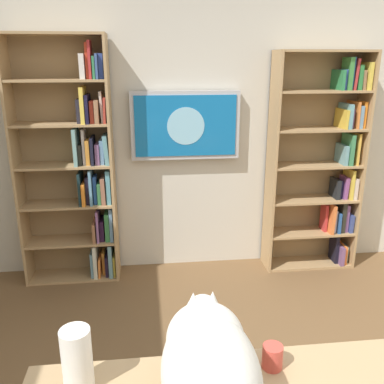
# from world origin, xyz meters

# --- Properties ---
(wall_back) EXTENTS (4.52, 0.06, 2.70)m
(wall_back) POSITION_xyz_m (0.00, -2.23, 1.35)
(wall_back) COLOR beige
(wall_back) RESTS_ON ground
(bookshelf_left) EXTENTS (0.83, 0.28, 1.97)m
(bookshelf_left) POSITION_xyz_m (-1.19, -2.06, 0.98)
(bookshelf_left) COLOR tan
(bookshelf_left) RESTS_ON ground
(bookshelf_right) EXTENTS (0.80, 0.28, 2.09)m
(bookshelf_right) POSITION_xyz_m (0.99, -2.06, 1.01)
(bookshelf_right) COLOR tan
(bookshelf_right) RESTS_ON ground
(wall_mounted_tv) EXTENTS (0.95, 0.07, 0.59)m
(wall_mounted_tv) POSITION_xyz_m (0.07, -2.15, 1.34)
(wall_mounted_tv) COLOR #B7B7BC
(cat) EXTENTS (0.33, 0.67, 0.36)m
(cat) POSITION_xyz_m (0.24, 0.32, 0.92)
(cat) COLOR white
(cat) RESTS_ON desk
(paper_towel_roll) EXTENTS (0.11, 0.11, 0.24)m
(paper_towel_roll) POSITION_xyz_m (0.69, 0.17, 0.86)
(paper_towel_roll) COLOR white
(paper_towel_roll) RESTS_ON desk
(coffee_mug) EXTENTS (0.08, 0.08, 0.10)m
(coffee_mug) POSITION_xyz_m (-0.04, 0.16, 0.79)
(coffee_mug) COLOR #D84C3F
(coffee_mug) RESTS_ON desk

